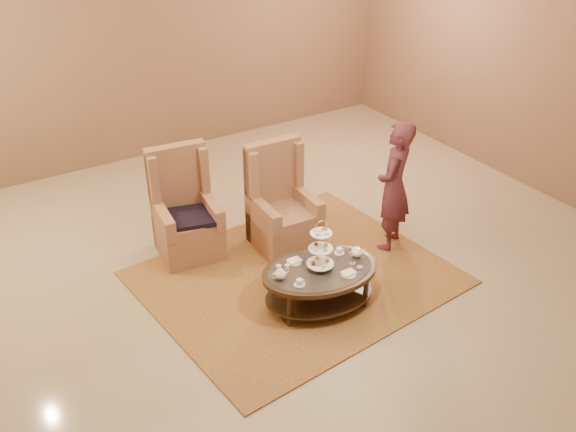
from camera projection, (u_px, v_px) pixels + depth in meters
ground at (294, 286)px, 6.89m from camera, size 8.00×8.00×0.00m
ceiling at (294, 286)px, 6.89m from camera, size 8.00×8.00×0.02m
wall_back at (142, 38)px, 8.94m from camera, size 8.00×0.04×3.50m
wall_right at (571, 67)px, 7.82m from camera, size 0.04×8.00×3.50m
rug at (296, 277)px, 7.01m from camera, size 3.33×2.87×0.02m
tea_table at (320, 275)px, 6.44m from camera, size 1.33×1.03×1.01m
armchair_left at (186, 218)px, 7.29m from camera, size 0.75×0.77×1.25m
armchair_right at (281, 212)px, 7.42m from camera, size 0.70×0.72×1.25m
person at (394, 187)px, 7.20m from camera, size 0.68×0.63×1.55m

